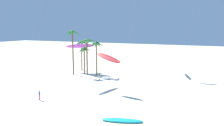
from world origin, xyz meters
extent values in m
cylinder|color=olive|center=(-15.74, 42.10, 3.27)|extent=(0.35, 0.35, 6.54)
cone|color=#287533|center=(-14.95, 41.95, 5.78)|extent=(2.06, 0.90, 1.92)
cone|color=#287533|center=(-15.27, 42.97, 6.07)|extent=(1.55, 2.23, 1.45)
cone|color=#287533|center=(-16.53, 42.58, 5.93)|extent=(2.13, 1.60, 1.68)
cone|color=#287533|center=(-16.52, 41.72, 5.85)|extent=(2.11, 1.42, 1.81)
cone|color=#287533|center=(-15.50, 41.17, 5.99)|extent=(1.09, 2.26, 1.58)
cylinder|color=olive|center=(-18.81, 45.64, 3.95)|extent=(0.29, 0.29, 7.89)
cone|color=#33843D|center=(-17.87, 45.60, 7.48)|extent=(2.12, 0.64, 1.34)
cone|color=#33843D|center=(-18.16, 46.34, 7.52)|extent=(1.84, 1.93, 1.27)
cone|color=#33843D|center=(-18.94, 46.45, 7.29)|extent=(0.86, 2.04, 1.66)
cone|color=#33843D|center=(-19.53, 45.92, 7.22)|extent=(1.98, 1.21, 1.77)
cone|color=#33843D|center=(-19.55, 45.17, 7.36)|extent=(2.03, 1.55, 1.54)
cone|color=#33843D|center=(-18.96, 44.73, 7.45)|extent=(0.90, 2.15, 1.40)
cone|color=#33843D|center=(-18.12, 45.02, 7.45)|extent=(1.92, 1.81, 1.39)
cylinder|color=brown|center=(-17.65, 40.05, 5.33)|extent=(0.32, 0.32, 10.65)
cone|color=#287533|center=(-16.69, 39.95, 10.33)|extent=(2.15, 0.78, 1.17)
cone|color=#287533|center=(-17.03, 40.68, 10.15)|extent=(1.82, 1.85, 1.49)
cone|color=#287533|center=(-18.04, 40.96, 10.43)|extent=(1.35, 2.15, 1.00)
cone|color=#287533|center=(-18.31, 40.49, 10.03)|extent=(1.93, 1.54, 1.69)
cone|color=#287533|center=(-18.54, 39.66, 10.38)|extent=(2.16, 1.34, 1.08)
cone|color=#287533|center=(-17.99, 39.26, 10.12)|extent=(1.31, 2.08, 1.54)
cone|color=#287533|center=(-17.25, 39.29, 10.11)|extent=(1.42, 2.05, 1.56)
cylinder|color=olive|center=(-12.04, 41.69, 4.00)|extent=(0.34, 0.34, 8.00)
cone|color=#23662D|center=(-11.01, 41.71, 7.53)|extent=(2.32, 0.60, 1.46)
cone|color=#23662D|center=(-11.92, 42.57, 7.29)|extent=(0.84, 2.18, 1.87)
cone|color=#23662D|center=(-13.05, 42.15, 7.74)|extent=(2.37, 1.49, 1.06)
cone|color=#23662D|center=(-12.80, 41.15, 7.34)|extent=(2.10, 1.72, 1.78)
cone|color=#23662D|center=(-11.80, 40.76, 7.39)|extent=(1.11, 2.29, 1.69)
cylinder|color=brown|center=(-14.51, 41.38, 4.29)|extent=(0.34, 0.34, 8.59)
cone|color=#33843D|center=(-13.48, 41.26, 8.28)|extent=(2.27, 0.82, 1.15)
cone|color=#33843D|center=(-13.72, 42.09, 8.40)|extent=(2.02, 1.89, 0.93)
cone|color=#33843D|center=(-14.71, 42.33, 8.12)|extent=(1.00, 2.25, 1.44)
cone|color=#33843D|center=(-15.37, 41.87, 8.16)|extent=(2.19, 1.57, 1.36)
cone|color=#33843D|center=(-15.42, 40.92, 8.26)|extent=(2.23, 1.50, 1.18)
cone|color=#33843D|center=(-14.78, 40.41, 8.20)|extent=(1.13, 2.28, 1.29)
cone|color=#33843D|center=(-13.85, 40.70, 8.07)|extent=(1.90, 1.94, 1.53)
cylinder|color=#4C4C51|center=(-8.31, 52.60, 9.83)|extent=(0.23, 4.17, 19.66)
ellipsoid|color=purple|center=(-18.25, 43.92, 6.75)|extent=(8.51, 1.92, 1.85)
ellipsoid|color=#EA5193|center=(-18.25, 43.92, 6.78)|extent=(8.67, 0.94, 1.10)
cylinder|color=#4C4C51|center=(-17.76, 39.53, 3.35)|extent=(0.99, 8.79, 6.71)
ellipsoid|color=red|center=(-3.38, 30.43, 6.15)|extent=(5.44, 2.23, 2.06)
ellipsoid|color=orange|center=(-3.38, 30.43, 6.18)|extent=(5.29, 1.60, 1.62)
cylinder|color=#4C4C51|center=(-3.57, 25.57, 3.04)|extent=(0.40, 9.72, 6.10)
cylinder|color=#4C4C51|center=(-4.73, 47.96, 10.33)|extent=(0.83, 3.11, 20.66)
cylinder|color=#4C4C51|center=(-20.62, 31.30, 9.89)|extent=(1.33, 9.58, 19.79)
cylinder|color=#4C4C51|center=(8.61, 44.11, 10.04)|extent=(3.32, 9.92, 20.09)
ellipsoid|color=#19B2B7|center=(3.67, 19.78, 0.14)|extent=(5.21, 2.63, 0.29)
ellipsoid|color=purple|center=(3.67, 19.78, 0.16)|extent=(2.48, 1.63, 0.17)
cylinder|color=red|center=(-11.30, 21.67, 0.41)|extent=(0.14, 0.14, 0.82)
cylinder|color=red|center=(-11.15, 21.59, 0.41)|extent=(0.14, 0.14, 0.82)
cube|color=#2D4CA5|center=(-11.22, 21.63, 1.11)|extent=(0.36, 0.32, 0.57)
cylinder|color=tan|center=(-11.41, 21.73, 1.07)|extent=(0.09, 0.09, 0.56)
cylinder|color=tan|center=(-11.04, 21.53, 1.07)|extent=(0.09, 0.09, 0.56)
sphere|color=tan|center=(-11.22, 21.63, 1.53)|extent=(0.21, 0.21, 0.21)
camera|label=1|loc=(13.22, -3.59, 11.25)|focal=34.99mm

